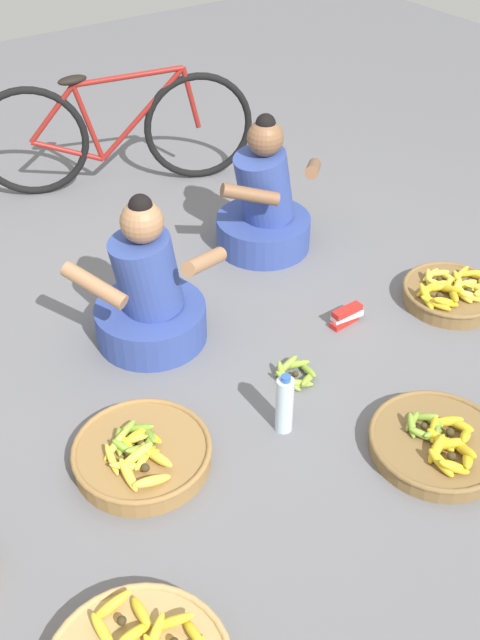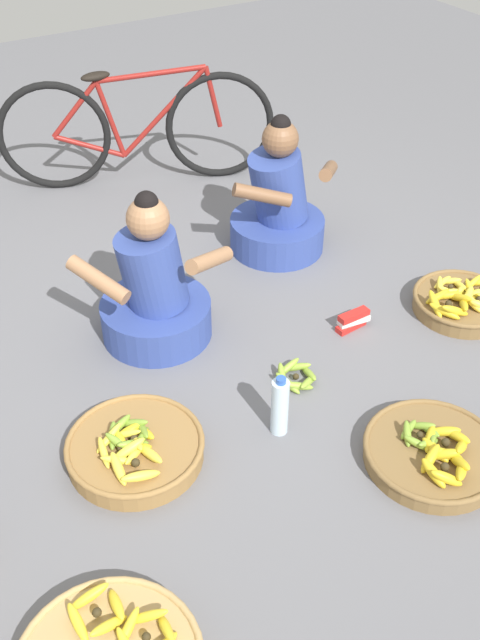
{
  "view_description": "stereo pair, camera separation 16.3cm",
  "coord_description": "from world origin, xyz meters",
  "px_view_note": "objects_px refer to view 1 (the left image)",
  "views": [
    {
      "loc": [
        -1.37,
        -2.2,
        2.24
      ],
      "look_at": [
        0.0,
        -0.2,
        0.35
      ],
      "focal_mm": 41.74,
      "sensor_mm": 36.0,
      "label": 1
    },
    {
      "loc": [
        -1.23,
        -2.29,
        2.24
      ],
      "look_at": [
        0.0,
        -0.2,
        0.35
      ],
      "focal_mm": 41.74,
      "sensor_mm": 36.0,
      "label": 2
    }
  ],
  "objects_px": {
    "banana_basket_mid_right": "(451,293)",
    "vendor_woman_front": "(149,296)",
    "packet_carton_stack": "(346,316)",
    "banana_basket_near_vendor": "(142,454)",
    "banana_basket_near_bicycle": "(438,443)",
    "loose_bananas_front_left": "(295,374)",
    "water_bottle": "(284,404)",
    "bicycle_leaning": "(116,132)",
    "vendor_woman_behind": "(264,207)"
  },
  "relations": [
    {
      "from": "bicycle_leaning",
      "to": "banana_basket_near_bicycle",
      "type": "relative_size",
      "value": 2.92
    },
    {
      "from": "vendor_woman_front",
      "to": "banana_basket_near_vendor",
      "type": "xyz_separation_m",
      "value": [
        -0.41,
        -0.67,
        -0.18
      ]
    },
    {
      "from": "banana_basket_mid_right",
      "to": "banana_basket_near_vendor",
      "type": "bearing_deg",
      "value": -177.96
    },
    {
      "from": "vendor_woman_behind",
      "to": "banana_basket_near_vendor",
      "type": "bearing_deg",
      "value": -142.28
    },
    {
      "from": "bicycle_leaning",
      "to": "banana_basket_mid_right",
      "type": "relative_size",
      "value": 3.3
    },
    {
      "from": "banana_basket_mid_right",
      "to": "loose_bananas_front_left",
      "type": "xyz_separation_m",
      "value": [
        -1.0,
        -0.01,
        -0.03
      ]
    },
    {
      "from": "banana_basket_mid_right",
      "to": "packet_carton_stack",
      "type": "height_order",
      "value": "banana_basket_mid_right"
    },
    {
      "from": "bicycle_leaning",
      "to": "banana_basket_near_vendor",
      "type": "height_order",
      "value": "bicycle_leaning"
    },
    {
      "from": "vendor_woman_front",
      "to": "banana_basket_mid_right",
      "type": "height_order",
      "value": "vendor_woman_front"
    },
    {
      "from": "water_bottle",
      "to": "banana_basket_near_vendor",
      "type": "bearing_deg",
      "value": 164.17
    },
    {
      "from": "banana_basket_mid_right",
      "to": "banana_basket_near_bicycle",
      "type": "bearing_deg",
      "value": -139.68
    },
    {
      "from": "bicycle_leaning",
      "to": "packet_carton_stack",
      "type": "distance_m",
      "value": 1.94
    },
    {
      "from": "banana_basket_mid_right",
      "to": "banana_basket_near_bicycle",
      "type": "relative_size",
      "value": 0.88
    },
    {
      "from": "bicycle_leaning",
      "to": "banana_basket_mid_right",
      "type": "xyz_separation_m",
      "value": [
        0.78,
        -2.07,
        -0.3
      ]
    },
    {
      "from": "loose_bananas_front_left",
      "to": "packet_carton_stack",
      "type": "relative_size",
      "value": 1.16
    },
    {
      "from": "loose_bananas_front_left",
      "to": "packet_carton_stack",
      "type": "height_order",
      "value": "packet_carton_stack"
    },
    {
      "from": "vendor_woman_front",
      "to": "banana_basket_near_bicycle",
      "type": "bearing_deg",
      "value": -65.44
    },
    {
      "from": "vendor_woman_behind",
      "to": "bicycle_leaning",
      "type": "bearing_deg",
      "value": 106.18
    },
    {
      "from": "banana_basket_mid_right",
      "to": "banana_basket_near_bicycle",
      "type": "distance_m",
      "value": 1.04
    },
    {
      "from": "bicycle_leaning",
      "to": "water_bottle",
      "type": "height_order",
      "value": "bicycle_leaning"
    },
    {
      "from": "vendor_woman_front",
      "to": "banana_basket_near_bicycle",
      "type": "relative_size",
      "value": 1.38
    },
    {
      "from": "vendor_woman_behind",
      "to": "packet_carton_stack",
      "type": "bearing_deg",
      "value": -95.87
    },
    {
      "from": "water_bottle",
      "to": "bicycle_leaning",
      "type": "bearing_deg",
      "value": 79.25
    },
    {
      "from": "banana_basket_near_vendor",
      "to": "packet_carton_stack",
      "type": "relative_size",
      "value": 3.07
    },
    {
      "from": "vendor_woman_front",
      "to": "banana_basket_mid_right",
      "type": "xyz_separation_m",
      "value": [
        1.37,
        -0.6,
        -0.18
      ]
    },
    {
      "from": "bicycle_leaning",
      "to": "banana_basket_near_bicycle",
      "type": "xyz_separation_m",
      "value": [
        -0.01,
        -2.74,
        -0.31
      ]
    },
    {
      "from": "banana_basket_near_vendor",
      "to": "water_bottle",
      "type": "height_order",
      "value": "water_bottle"
    },
    {
      "from": "bicycle_leaning",
      "to": "loose_bananas_front_left",
      "type": "height_order",
      "value": "bicycle_leaning"
    },
    {
      "from": "packet_carton_stack",
      "to": "banana_basket_near_vendor",
      "type": "bearing_deg",
      "value": -169.58
    },
    {
      "from": "loose_bananas_front_left",
      "to": "water_bottle",
      "type": "bearing_deg",
      "value": -136.63
    },
    {
      "from": "banana_basket_near_bicycle",
      "to": "banana_basket_near_vendor",
      "type": "bearing_deg",
      "value": 148.61
    },
    {
      "from": "banana_basket_near_bicycle",
      "to": "loose_bananas_front_left",
      "type": "height_order",
      "value": "banana_basket_near_bicycle"
    },
    {
      "from": "vendor_woman_behind",
      "to": "banana_basket_near_vendor",
      "type": "xyz_separation_m",
      "value": [
        -1.33,
        -1.03,
        -0.19
      ]
    },
    {
      "from": "banana_basket_mid_right",
      "to": "water_bottle",
      "type": "distance_m",
      "value": 1.24
    },
    {
      "from": "bicycle_leaning",
      "to": "packet_carton_stack",
      "type": "xyz_separation_m",
      "value": [
        0.24,
        -1.9,
        -0.31
      ]
    },
    {
      "from": "banana_basket_near_bicycle",
      "to": "loose_bananas_front_left",
      "type": "distance_m",
      "value": 0.69
    },
    {
      "from": "vendor_woman_behind",
      "to": "packet_carton_stack",
      "type": "distance_m",
      "value": 0.83
    },
    {
      "from": "loose_bananas_front_left",
      "to": "water_bottle",
      "type": "xyz_separation_m",
      "value": [
        -0.22,
        -0.21,
        0.11
      ]
    },
    {
      "from": "vendor_woman_front",
      "to": "vendor_woman_behind",
      "type": "xyz_separation_m",
      "value": [
        0.91,
        0.36,
        0.01
      ]
    },
    {
      "from": "vendor_woman_front",
      "to": "vendor_woman_behind",
      "type": "bearing_deg",
      "value": 21.55
    },
    {
      "from": "bicycle_leaning",
      "to": "loose_bananas_front_left",
      "type": "relative_size",
      "value": 7.75
    },
    {
      "from": "vendor_woman_behind",
      "to": "packet_carton_stack",
      "type": "relative_size",
      "value": 4.33
    },
    {
      "from": "banana_basket_near_bicycle",
      "to": "loose_bananas_front_left",
      "type": "relative_size",
      "value": 2.66
    },
    {
      "from": "banana_basket_near_bicycle",
      "to": "banana_basket_near_vendor",
      "type": "relative_size",
      "value": 1.0
    },
    {
      "from": "vendor_woman_front",
      "to": "banana_basket_near_vendor",
      "type": "distance_m",
      "value": 0.81
    },
    {
      "from": "banana_basket_mid_right",
      "to": "vendor_woman_front",
      "type": "bearing_deg",
      "value": 156.34
    },
    {
      "from": "vendor_woman_front",
      "to": "packet_carton_stack",
      "type": "bearing_deg",
      "value": -27.78
    },
    {
      "from": "banana_basket_near_vendor",
      "to": "loose_bananas_front_left",
      "type": "distance_m",
      "value": 0.79
    },
    {
      "from": "bicycle_leaning",
      "to": "banana_basket_mid_right",
      "type": "height_order",
      "value": "bicycle_leaning"
    },
    {
      "from": "banana_basket_near_bicycle",
      "to": "packet_carton_stack",
      "type": "bearing_deg",
      "value": 73.58
    }
  ]
}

